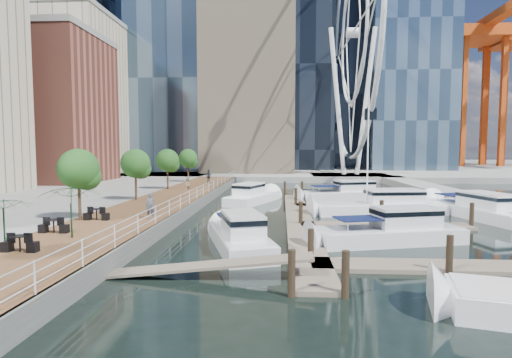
{
  "coord_description": "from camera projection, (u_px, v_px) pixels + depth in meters",
  "views": [
    {
      "loc": [
        1.6,
        -20.74,
        5.56
      ],
      "look_at": [
        -0.59,
        13.42,
        3.0
      ],
      "focal_mm": 28.0,
      "sensor_mm": 36.0,
      "label": 1
    }
  ],
  "objects": [
    {
      "name": "ground",
      "position": [
        251.0,
        254.0,
        21.16
      ],
      "size": [
        520.0,
        520.0,
        0.0
      ],
      "primitive_type": "plane",
      "color": "black",
      "rests_on": "ground"
    },
    {
      "name": "boardwalk",
      "position": [
        166.0,
        204.0,
        36.63
      ],
      "size": [
        6.0,
        60.0,
        1.0
      ],
      "primitive_type": "cube",
      "color": "brown",
      "rests_on": "ground"
    },
    {
      "name": "seawall",
      "position": [
        198.0,
        205.0,
        36.43
      ],
      "size": [
        0.25,
        60.0,
        1.0
      ],
      "primitive_type": "cube",
      "color": "#595954",
      "rests_on": "ground"
    },
    {
      "name": "land_far",
      "position": [
        276.0,
        166.0,
        122.63
      ],
      "size": [
        200.0,
        114.0,
        1.0
      ],
      "primitive_type": "cube",
      "color": "gray",
      "rests_on": "ground"
    },
    {
      "name": "breakwater",
      "position": [
        466.0,
        200.0,
        39.75
      ],
      "size": [
        4.0,
        60.0,
        1.0
      ],
      "primitive_type": "cube",
      "color": "gray",
      "rests_on": "ground"
    },
    {
      "name": "pier",
      "position": [
        350.0,
        177.0,
        71.98
      ],
      "size": [
        14.0,
        12.0,
        1.0
      ],
      "primitive_type": "cube",
      "color": "gray",
      "rests_on": "ground"
    },
    {
      "name": "railing",
      "position": [
        197.0,
        194.0,
        36.36
      ],
      "size": [
        0.1,
        60.0,
        1.05
      ],
      "primitive_type": null,
      "color": "white",
      "rests_on": "boardwalk"
    },
    {
      "name": "floating_docks",
      "position": [
        364.0,
        215.0,
        30.55
      ],
      "size": [
        16.0,
        34.0,
        2.6
      ],
      "color": "#6D6051",
      "rests_on": "ground"
    },
    {
      "name": "ferris_wheel",
      "position": [
        353.0,
        33.0,
        70.08
      ],
      "size": [
        5.8,
        45.6,
        47.8
      ],
      "color": "white",
      "rests_on": "ground"
    },
    {
      "name": "street_trees",
      "position": [
        135.0,
        164.0,
        35.5
      ],
      "size": [
        2.6,
        42.6,
        4.6
      ],
      "color": "#3F2B1C",
      "rests_on": "ground"
    },
    {
      "name": "cafe_tables",
      "position": [
        39.0,
        234.0,
        19.73
      ],
      "size": [
        2.5,
        13.7,
        0.74
      ],
      "color": "black",
      "rests_on": "ground"
    },
    {
      "name": "yacht_foreground",
      "position": [
        389.0,
        243.0,
        23.6
      ],
      "size": [
        9.96,
        4.92,
        2.15
      ],
      "primitive_type": null,
      "rotation": [
        0.0,
        0.0,
        1.83
      ],
      "color": "silver",
      "rests_on": "ground"
    },
    {
      "name": "pedestrian_near",
      "position": [
        151.0,
        206.0,
        26.16
      ],
      "size": [
        0.71,
        0.57,
        1.69
      ],
      "primitive_type": "imported",
      "rotation": [
        0.0,
        0.0,
        0.3
      ],
      "color": "#434A59",
      "rests_on": "boardwalk"
    },
    {
      "name": "pedestrian_mid",
      "position": [
        187.0,
        185.0,
        43.09
      ],
      "size": [
        0.88,
        0.91,
        1.47
      ],
      "primitive_type": "imported",
      "rotation": [
        0.0,
        0.0,
        -2.25
      ],
      "color": "#9C8A6C",
      "rests_on": "boardwalk"
    },
    {
      "name": "pedestrian_far",
      "position": [
        209.0,
        176.0,
        53.68
      ],
      "size": [
        1.14,
        0.95,
        1.82
      ],
      "primitive_type": "imported",
      "rotation": [
        0.0,
        0.0,
        2.57
      ],
      "color": "#30333C",
      "rests_on": "boardwalk"
    },
    {
      "name": "moored_yachts",
      "position": [
        372.0,
        216.0,
        33.27
      ],
      "size": [
        24.71,
        36.83,
        11.5
      ],
      "color": "white",
      "rests_on": "ground"
    },
    {
      "name": "cafe_seating",
      "position": [
        23.0,
        224.0,
        17.7
      ],
      "size": [
        5.36,
        11.46,
        2.74
      ],
      "color": "#0E3313",
      "rests_on": "ground"
    }
  ]
}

